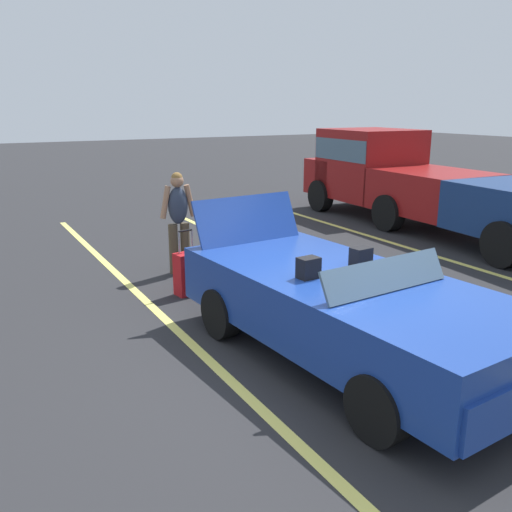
% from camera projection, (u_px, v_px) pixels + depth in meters
% --- Properties ---
extents(ground_plane, '(80.00, 80.00, 0.00)m').
position_uv_depth(ground_plane, '(344.00, 359.00, 6.00)').
color(ground_plane, '#28282B').
extents(lot_line_near, '(18.00, 0.12, 0.01)m').
position_uv_depth(lot_line_near, '(238.00, 388.00, 5.38)').
color(lot_line_near, '#EAE066').
rests_on(lot_line_near, ground_plane).
extents(lot_line_mid, '(18.00, 0.12, 0.01)m').
position_uv_depth(lot_line_mid, '(437.00, 334.00, 6.65)').
color(lot_line_mid, '#EAE066').
rests_on(lot_line_mid, ground_plane).
extents(convertible_car, '(4.30, 2.08, 1.52)m').
position_uv_depth(convertible_car, '(360.00, 314.00, 5.68)').
color(convertible_car, navy).
rests_on(convertible_car, ground_plane).
extents(suitcase_large_black, '(0.55, 0.44, 1.13)m').
position_uv_depth(suitcase_large_black, '(241.00, 247.00, 9.24)').
color(suitcase_large_black, black).
rests_on(suitcase_large_black, ground_plane).
extents(suitcase_medium_bright, '(0.31, 0.43, 0.95)m').
position_uv_depth(suitcase_medium_bright, '(189.00, 273.00, 8.00)').
color(suitcase_medium_bright, red).
rests_on(suitcase_medium_bright, ground_plane).
extents(traveler_person, '(0.23, 0.61, 1.65)m').
position_uv_depth(traveler_person, '(178.00, 217.00, 8.87)').
color(traveler_person, '#4C3F2D').
rests_on(traveler_person, ground_plane).
extents(parked_pickup_truck_near, '(5.07, 2.22, 2.10)m').
position_uv_depth(parked_pickup_truck_near, '(382.00, 172.00, 13.41)').
color(parked_pickup_truck_near, maroon).
rests_on(parked_pickup_truck_near, ground_plane).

